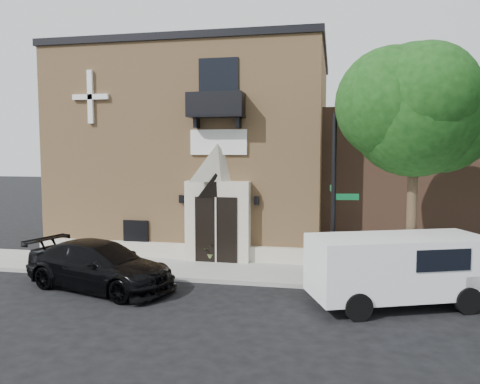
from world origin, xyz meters
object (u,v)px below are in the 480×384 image
(black_sedan, at_px, (100,265))
(fire_hydrant, at_px, (404,274))
(dumpster, at_px, (417,269))
(cargo_van, at_px, (403,267))
(street_sign, at_px, (334,199))
(pedestrian_near, at_px, (458,255))

(black_sedan, bearing_deg, fire_hydrant, -64.43)
(fire_hydrant, relative_size, dumpster, 0.47)
(black_sedan, height_order, dumpster, black_sedan)
(cargo_van, distance_m, dumpster, 1.75)
(street_sign, xyz_separation_m, fire_hydrant, (2.26, 0.05, -2.40))
(dumpster, bearing_deg, fire_hydrant, -163.58)
(pedestrian_near, bearing_deg, black_sedan, -19.65)
(street_sign, relative_size, fire_hydrant, 6.37)
(black_sedan, distance_m, dumpster, 10.39)
(cargo_van, distance_m, pedestrian_near, 3.96)
(black_sedan, relative_size, dumpster, 2.89)
(cargo_van, height_order, street_sign, street_sign)
(fire_hydrant, bearing_deg, cargo_van, -98.81)
(fire_hydrant, distance_m, dumpster, 0.47)
(black_sedan, distance_m, fire_hydrant, 9.94)
(black_sedan, bearing_deg, dumpster, -64.36)
(black_sedan, relative_size, pedestrian_near, 3.57)
(black_sedan, xyz_separation_m, pedestrian_near, (11.85, 3.42, 0.12))
(black_sedan, distance_m, cargo_van, 9.58)
(black_sedan, distance_m, pedestrian_near, 12.33)
(fire_hydrant, relative_size, pedestrian_near, 0.59)
(black_sedan, height_order, cargo_van, cargo_van)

